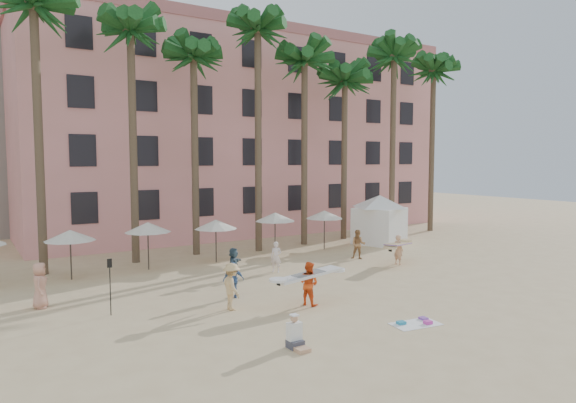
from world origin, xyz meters
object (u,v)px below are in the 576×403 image
(pink_hotel, at_px, (234,137))
(carrier_yellow, at_px, (398,248))
(cabana, at_px, (379,215))
(carrier_white, at_px, (309,282))

(pink_hotel, height_order, carrier_yellow, pink_hotel)
(pink_hotel, distance_m, cabana, 15.66)
(carrier_yellow, bearing_deg, cabana, 55.71)
(pink_hotel, xyz_separation_m, cabana, (4.67, -13.73, -5.93))
(carrier_yellow, bearing_deg, pink_hotel, 91.51)
(pink_hotel, bearing_deg, carrier_yellow, -88.49)
(pink_hotel, relative_size, carrier_white, 11.08)
(carrier_white, bearing_deg, pink_hotel, 70.28)
(cabana, bearing_deg, pink_hotel, 108.77)
(cabana, relative_size, carrier_yellow, 1.97)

